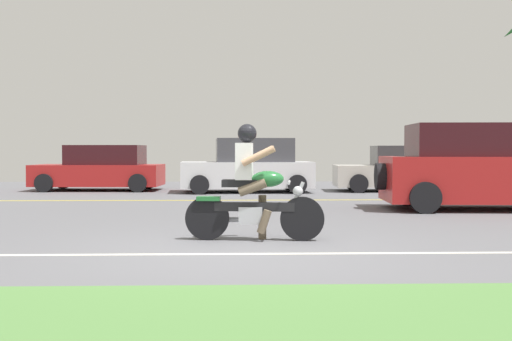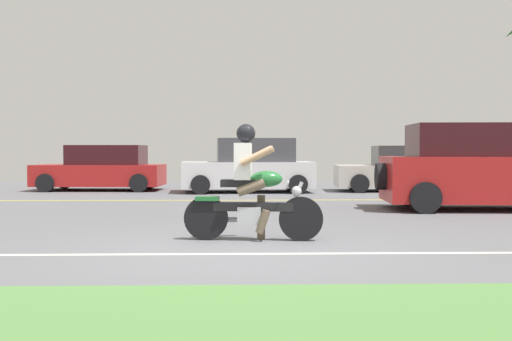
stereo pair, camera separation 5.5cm
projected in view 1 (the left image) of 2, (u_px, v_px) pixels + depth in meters
name	position (u px, v px, depth m)	size (l,w,h in m)	color
ground	(235.00, 225.00, 10.92)	(56.00, 30.00, 0.04)	slate
lane_line_near	(235.00, 254.00, 7.78)	(50.40, 0.12, 0.01)	silver
lane_line_far	(236.00, 200.00, 16.18)	(50.40, 0.12, 0.01)	yellow
motorcyclist	(253.00, 191.00, 8.96)	(1.96, 0.64, 1.64)	black
suv_nearby	(493.00, 168.00, 13.63)	(4.93, 2.41, 1.83)	#AD1E1E
parked_car_1	(101.00, 169.00, 20.17)	(4.03, 2.16, 1.43)	#AD1E1E
parked_car_2	(249.00, 167.00, 19.33)	(4.03, 2.18, 1.63)	silver
parked_car_3	(409.00, 170.00, 19.78)	(4.50, 2.10, 1.41)	beige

